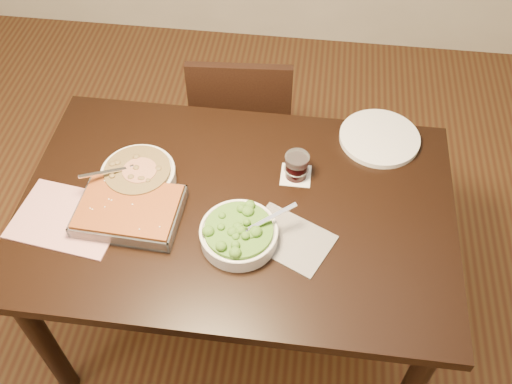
{
  "coord_description": "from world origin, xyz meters",
  "views": [
    {
      "loc": [
        0.21,
        -1.12,
        2.19
      ],
      "look_at": [
        0.06,
        0.02,
        0.8
      ],
      "focal_mm": 40.0,
      "sensor_mm": 36.0,
      "label": 1
    }
  ],
  "objects": [
    {
      "name": "magazine_b",
      "position": [
        0.18,
        -0.11,
        0.75
      ],
      "size": [
        0.3,
        0.27,
        0.0
      ],
      "primitive_type": "cube",
      "rotation": [
        0.0,
        0.0,
        -0.45
      ],
      "color": "#2A2A32",
      "rests_on": "table"
    },
    {
      "name": "dinner_plate",
      "position": [
        0.46,
        0.36,
        0.76
      ],
      "size": [
        0.28,
        0.28,
        0.02
      ],
      "primitive_type": "cylinder",
      "color": "white",
      "rests_on": "table"
    },
    {
      "name": "stew_bowl",
      "position": [
        -0.33,
        0.06,
        0.78
      ],
      "size": [
        0.25,
        0.25,
        0.09
      ],
      "color": "white",
      "rests_on": "table"
    },
    {
      "name": "broccoli_bowl",
      "position": [
        0.03,
        -0.13,
        0.78
      ],
      "size": [
        0.26,
        0.24,
        0.09
      ],
      "color": "white",
      "rests_on": "table"
    },
    {
      "name": "chair_far",
      "position": [
        -0.08,
        0.67,
        0.48
      ],
      "size": [
        0.44,
        0.44,
        0.87
      ],
      "rotation": [
        0.0,
        0.0,
        3.21
      ],
      "color": "black",
      "rests_on": "ground"
    },
    {
      "name": "table",
      "position": [
        0.0,
        0.0,
        0.65
      ],
      "size": [
        1.4,
        0.9,
        0.75
      ],
      "color": "black",
      "rests_on": "ground"
    },
    {
      "name": "wine_tumbler",
      "position": [
        0.18,
        0.15,
        0.8
      ],
      "size": [
        0.08,
        0.08,
        0.09
      ],
      "color": "black",
      "rests_on": "coaster"
    },
    {
      "name": "ground",
      "position": [
        0.0,
        0.0,
        0.0
      ],
      "size": [
        4.0,
        4.0,
        0.0
      ],
      "primitive_type": "plane",
      "color": "#462414",
      "rests_on": "ground"
    },
    {
      "name": "magazine_a",
      "position": [
        -0.52,
        -0.12,
        0.75
      ],
      "size": [
        0.36,
        0.29,
        0.01
      ],
      "primitive_type": "cube",
      "rotation": [
        0.0,
        0.0,
        -0.13
      ],
      "color": "#B63449",
      "rests_on": "table"
    },
    {
      "name": "coaster",
      "position": [
        0.18,
        0.15,
        0.75
      ],
      "size": [
        0.1,
        0.1,
        0.0
      ],
      "primitive_type": "cube",
      "color": "white",
      "rests_on": "table"
    },
    {
      "name": "baking_dish",
      "position": [
        -0.33,
        -0.09,
        0.78
      ],
      "size": [
        0.33,
        0.25,
        0.06
      ],
      "rotation": [
        0.0,
        0.0,
        -0.04
      ],
      "color": "silver",
      "rests_on": "table"
    }
  ]
}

